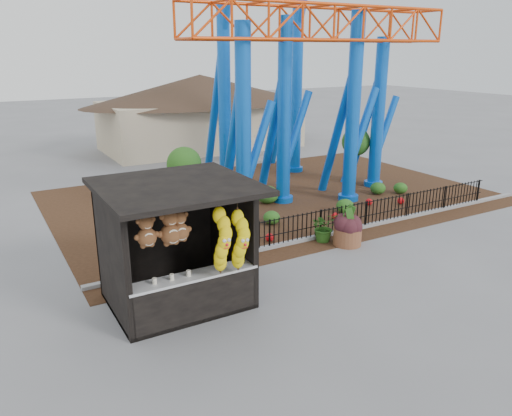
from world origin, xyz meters
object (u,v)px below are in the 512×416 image
prize_booth (180,249)px  terracotta_planter (347,236)px  roller_coaster (295,40)px  potted_plant (324,227)px

prize_booth → terracotta_planter: prize_booth is taller
roller_coaster → prize_booth: bearing=-137.9°
terracotta_planter → potted_plant: (-0.47, 0.62, 0.21)m
prize_booth → potted_plant: prize_booth is taller
roller_coaster → potted_plant: (-2.40, -5.53, -5.94)m
roller_coaster → terracotta_planter: 8.92m
prize_booth → potted_plant: bearing=17.5°
prize_booth → potted_plant: (5.71, 1.80, -1.03)m
potted_plant → terracotta_planter: bearing=-45.4°
roller_coaster → terracotta_planter: bearing=-107.4°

